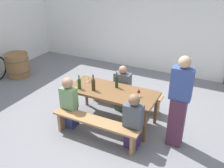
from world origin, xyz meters
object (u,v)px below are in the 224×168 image
wine_glass_0 (139,91)px  standing_host (179,104)px  wine_bottle_1 (93,85)px  bench_near (95,124)px  wine_bottle_0 (79,84)px  wine_barrel (18,65)px  seated_guest_near_0 (69,103)px  tasting_table (112,94)px  wine_glass_1 (88,77)px  wine_bottle_2 (117,82)px  seated_guest_near_1 (133,122)px  seated_guest_far_0 (122,90)px  bench_far (125,93)px

wine_glass_0 → standing_host: (0.81, -0.13, -0.01)m
wine_bottle_1 → bench_near: bearing=-57.5°
wine_bottle_0 → wine_barrel: size_ratio=0.42×
seated_guest_near_0 → tasting_table: bearing=-51.6°
wine_glass_1 → wine_bottle_2: bearing=2.2°
wine_barrel → seated_guest_near_1: bearing=-18.2°
wine_glass_1 → seated_guest_near_1: 1.58m
wine_bottle_2 → seated_guest_far_0: seated_guest_far_0 is taller
seated_guest_near_0 → bench_far: bearing=-29.1°
seated_guest_far_0 → standing_host: (1.40, -0.67, 0.35)m
tasting_table → bench_far: bearing=90.0°
wine_bottle_2 → bench_far: bearing=92.2°
wine_glass_1 → bench_near: bearing=-51.5°
bench_far → seated_guest_far_0: 0.22m
tasting_table → standing_host: (1.39, -0.12, 0.20)m
seated_guest_far_0 → wine_bottle_2: bearing=4.7°
bench_near → seated_guest_far_0: bearing=90.5°
standing_host → wine_barrel: bearing=-11.3°
seated_guest_near_1 → wine_barrel: seated_guest_near_1 is taller
wine_bottle_0 → wine_barrel: wine_bottle_0 is taller
wine_bottle_0 → tasting_table: bearing=19.2°
bench_near → standing_host: bearing=22.6°
wine_bottle_2 → seated_guest_near_1: size_ratio=0.31×
wine_bottle_2 → seated_guest_near_0: size_ratio=0.31×
tasting_table → wine_bottle_2: size_ratio=5.47×
seated_guest_far_0 → wine_barrel: seated_guest_far_0 is taller
wine_bottle_0 → seated_guest_near_1: seated_guest_near_1 is taller
bench_near → standing_host: 1.59m
seated_guest_near_0 → wine_glass_0: bearing=-66.2°
wine_bottle_0 → wine_glass_1: wine_bottle_0 is taller
wine_bottle_0 → wine_bottle_2: (0.67, 0.40, 0.02)m
seated_guest_near_1 → seated_guest_far_0: same height
standing_host → tasting_table: bearing=-5.1°
bench_near → seated_guest_near_0: 0.74m
standing_host → wine_glass_0: bearing=-9.4°
bench_near → wine_glass_0: (0.58, 0.71, 0.52)m
seated_guest_near_1 → wine_barrel: size_ratio=1.54×
seated_guest_near_0 → standing_host: 2.15m
wine_bottle_1 → wine_glass_1: wine_bottle_1 is taller
seated_guest_near_1 → seated_guest_far_0: size_ratio=1.00×
wine_bottle_0 → seated_guest_near_0: 0.45m
seated_guest_near_0 → seated_guest_near_1: (1.40, 0.00, -0.02)m
wine_glass_0 → seated_guest_far_0: 0.88m
wine_glass_0 → wine_barrel: wine_glass_0 is taller
bench_far → wine_bottle_2: size_ratio=5.18×
tasting_table → wine_glass_0: size_ratio=10.71×
tasting_table → wine_glass_0: wine_glass_0 is taller
standing_host → seated_guest_far_0: bearing=-25.8°
bench_far → wine_bottle_1: size_ratio=5.14×
bench_far → standing_host: 1.69m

